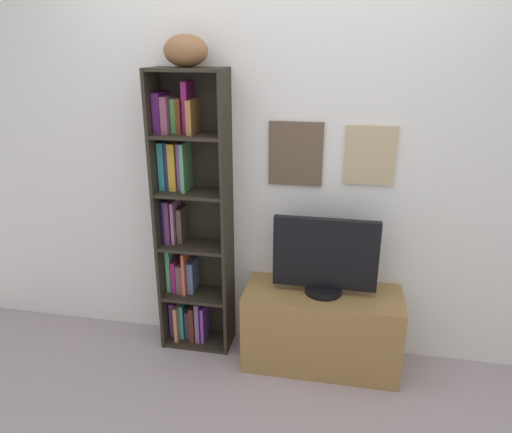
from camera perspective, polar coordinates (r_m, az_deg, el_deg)
back_wall at (r=2.88m, az=2.18°, el=7.32°), size 4.80×0.08×2.54m
bookshelf at (r=3.01m, az=-8.12°, el=-0.42°), size 0.45×0.25×1.78m
football at (r=2.78m, az=-8.45°, el=19.08°), size 0.28×0.21×0.17m
tv_stand at (r=3.04m, az=7.83°, el=-13.16°), size 0.94×0.39×0.50m
television at (r=2.81m, az=8.29°, el=-4.96°), size 0.61×0.22×0.47m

